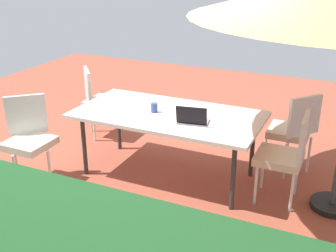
% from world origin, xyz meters
% --- Properties ---
extents(ground_plane, '(10.00, 10.00, 0.02)m').
position_xyz_m(ground_plane, '(0.00, 0.00, -0.01)').
color(ground_plane, '#9E4C38').
extents(dining_table, '(2.08, 1.07, 0.78)m').
position_xyz_m(dining_table, '(0.00, 0.00, 0.73)').
color(dining_table, silver).
rests_on(dining_table, ground_plane).
extents(chair_southwest, '(0.58, 0.58, 0.98)m').
position_xyz_m(chair_southwest, '(-1.28, -0.69, 0.55)').
color(chair_southwest, beige).
rests_on(chair_southwest, ground_plane).
extents(chair_southeast, '(0.59, 0.59, 0.98)m').
position_xyz_m(chair_southeast, '(1.37, -0.68, 0.55)').
color(chair_southeast, beige).
rests_on(chair_southeast, ground_plane).
extents(chair_west, '(0.47, 0.46, 0.98)m').
position_xyz_m(chair_west, '(-1.32, 0.01, 0.55)').
color(chair_west, beige).
rests_on(chair_west, ground_plane).
extents(chair_northeast, '(0.59, 0.59, 0.98)m').
position_xyz_m(chair_northeast, '(1.35, 0.76, 0.55)').
color(chair_northeast, beige).
rests_on(chair_northeast, ground_plane).
extents(laptop, '(0.36, 0.30, 0.21)m').
position_xyz_m(laptop, '(-0.37, 0.18, 0.82)').
color(laptop, gray).
rests_on(laptop, dining_table).
extents(cup, '(0.08, 0.08, 0.11)m').
position_xyz_m(cup, '(0.15, 0.04, 0.83)').
color(cup, '#334C99').
rests_on(cup, dining_table).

